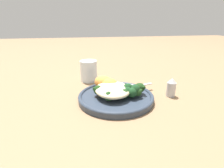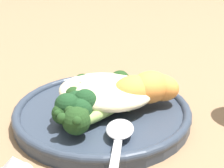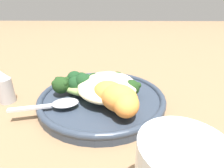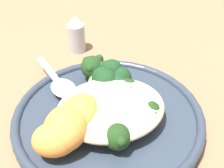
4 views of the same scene
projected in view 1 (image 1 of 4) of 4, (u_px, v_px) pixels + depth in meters
name	position (u px, v px, depth m)	size (l,w,h in m)	color
ground_plane	(113.00, 100.00, 0.58)	(4.00, 4.00, 0.00)	#846647
plate	(116.00, 97.00, 0.58)	(0.25, 0.25, 0.02)	#2D3847
quinoa_mound	(114.00, 89.00, 0.57)	(0.13, 0.11, 0.03)	beige
broccoli_stalk_0	(101.00, 90.00, 0.57)	(0.05, 0.09, 0.03)	#8EB25B
broccoli_stalk_1	(110.00, 91.00, 0.57)	(0.07, 0.06, 0.03)	#8EB25B
broccoli_stalk_2	(111.00, 94.00, 0.55)	(0.10, 0.06, 0.03)	#8EB25B
broccoli_stalk_3	(117.00, 92.00, 0.56)	(0.10, 0.04, 0.03)	#8EB25B
broccoli_stalk_4	(122.00, 93.00, 0.56)	(0.09, 0.04, 0.03)	#8EB25B
broccoli_stalk_5	(129.00, 91.00, 0.57)	(0.09, 0.10, 0.03)	#8EB25B
broccoli_stalk_6	(135.00, 88.00, 0.58)	(0.06, 0.12, 0.03)	#8EB25B
sweet_potato_chunk_0	(109.00, 84.00, 0.60)	(0.06, 0.05, 0.04)	orange
sweet_potato_chunk_1	(112.00, 87.00, 0.60)	(0.07, 0.06, 0.03)	orange
sweet_potato_chunk_2	(100.00, 82.00, 0.63)	(0.05, 0.04, 0.04)	orange
sweet_potato_chunk_3	(104.00, 82.00, 0.62)	(0.06, 0.05, 0.04)	orange
kale_tuft	(131.00, 90.00, 0.56)	(0.05, 0.06, 0.04)	#193D1E
spoon	(132.00, 86.00, 0.63)	(0.05, 0.12, 0.01)	silver
water_glass	(89.00, 71.00, 0.75)	(0.07, 0.07, 0.09)	silver
salt_shaker	(171.00, 87.00, 0.60)	(0.03, 0.03, 0.07)	#B2B2B7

